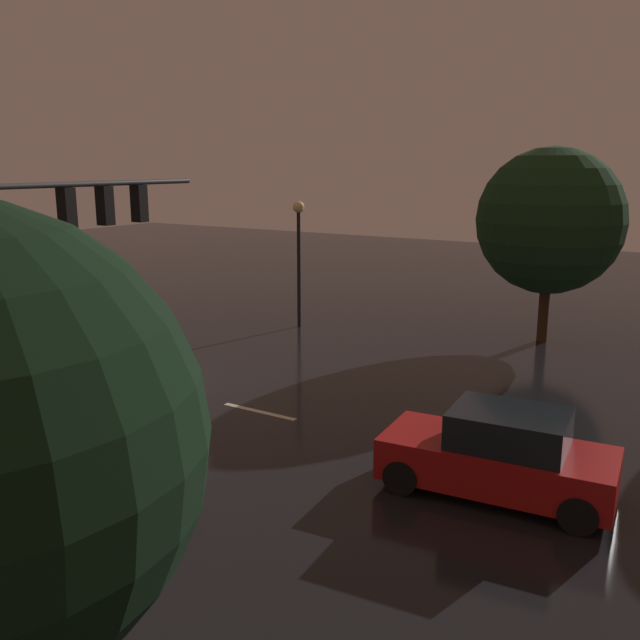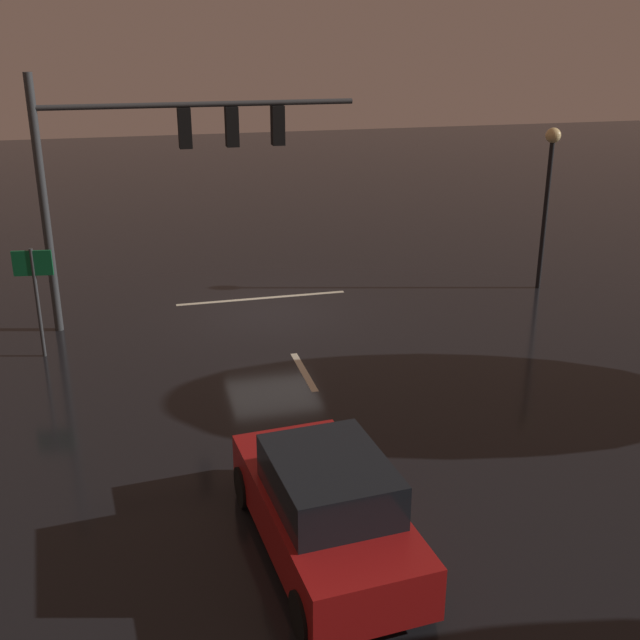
{
  "view_description": "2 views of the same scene",
  "coord_description": "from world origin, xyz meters",
  "views": [
    {
      "loc": [
        13.31,
        14.06,
        6.19
      ],
      "look_at": [
        -0.53,
        5.5,
        2.47
      ],
      "focal_mm": 38.72,
      "sensor_mm": 36.0,
      "label": 1
    },
    {
      "loc": [
        3.72,
        20.06,
        7.46
      ],
      "look_at": [
        0.01,
        5.56,
        1.85
      ],
      "focal_mm": 43.79,
      "sensor_mm": 36.0,
      "label": 2
    }
  ],
  "objects": [
    {
      "name": "ground_plane",
      "position": [
        0.0,
        0.0,
        0.0
      ],
      "size": [
        80.0,
        80.0,
        0.0
      ],
      "primitive_type": "plane",
      "color": "black"
    },
    {
      "name": "traffic_signal_assembly",
      "position": [
        2.69,
        -0.23,
        4.55
      ],
      "size": [
        8.07,
        0.47,
        6.5
      ],
      "color": "#383A3D",
      "rests_on": "ground_plane"
    },
    {
      "name": "lane_dash_far",
      "position": [
        0.0,
        4.0,
        0.0
      ],
      "size": [
        0.16,
        2.2,
        0.01
      ],
      "primitive_type": "cube",
      "rotation": [
        0.0,
        0.0,
        1.57
      ],
      "color": "beige",
      "rests_on": "ground_plane"
    },
    {
      "name": "lane_dash_mid",
      "position": [
        0.0,
        10.0,
        0.0
      ],
      "size": [
        0.16,
        2.2,
        0.01
      ],
      "primitive_type": "cube",
      "rotation": [
        0.0,
        0.0,
        1.57
      ],
      "color": "beige",
      "rests_on": "ground_plane"
    },
    {
      "name": "stop_bar",
      "position": [
        0.0,
        -1.41,
        0.0
      ],
      "size": [
        5.0,
        0.16,
        0.01
      ],
      "primitive_type": "cube",
      "color": "beige",
      "rests_on": "ground_plane"
    },
    {
      "name": "car_approaching",
      "position": [
        1.2,
        10.56,
        0.8
      ],
      "size": [
        2.21,
        4.48,
        1.7
      ],
      "color": "maroon",
      "rests_on": "ground_plane"
    },
    {
      "name": "street_lamp_left_kerb",
      "position": [
        -8.38,
        -0.31,
        3.39
      ],
      "size": [
        0.44,
        0.44,
        4.8
      ],
      "color": "black",
      "rests_on": "ground_plane"
    },
    {
      "name": "tree_left_near",
      "position": [
        -11.0,
        8.27,
        4.25
      ],
      "size": [
        5.01,
        5.01,
        6.76
      ],
      "color": "#382314",
      "rests_on": "ground_plane"
    }
  ]
}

